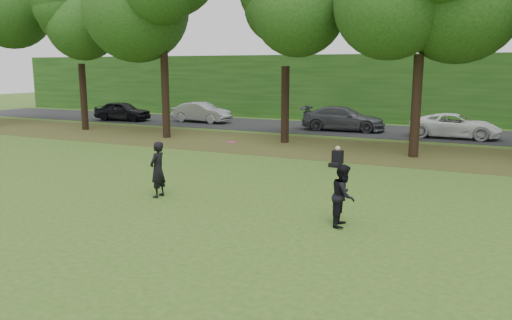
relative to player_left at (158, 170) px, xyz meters
The scene contains 9 objects.
ground 2.88m from the player_left, 31.07° to the right, with size 120.00×120.00×0.00m, color #325019.
leaf_litter 11.85m from the player_left, 78.55° to the left, with size 60.00×7.00×0.01m, color #513E1D.
street 19.75m from the player_left, 83.17° to the left, with size 70.00×7.00×0.02m, color black.
far_hedge 25.74m from the player_left, 84.76° to the left, with size 70.00×3.00×5.00m, color #193F12.
player_left is the anchor object (origin of this frame).
player_right 6.11m from the player_left, ahead, with size 0.79×0.62×1.62m, color black.
parked_cars 18.51m from the player_left, 88.43° to the left, with size 37.08×3.59×1.54m.
frisbee 2.90m from the player_left, ahead, with size 0.33×0.34×0.06m.
seated_person 8.28m from the player_left, 63.09° to the left, with size 0.46×0.76×0.83m.
Camera 1 is at (6.98, -11.24, 4.08)m, focal length 35.00 mm.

